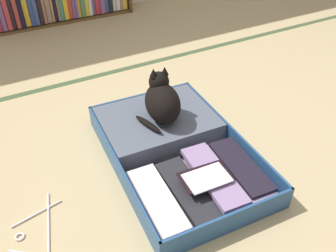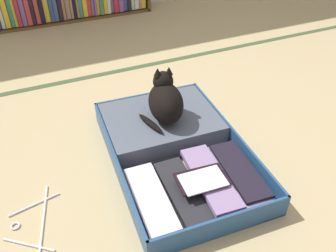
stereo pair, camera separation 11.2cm
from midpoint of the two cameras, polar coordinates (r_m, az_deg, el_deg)
name	(u,v)px [view 2 (the right image)]	position (r m, az deg, el deg)	size (l,w,h in m)	color
ground_plane	(194,166)	(1.82, 5.95, -6.54)	(10.00, 10.00, 0.00)	tan
tatami_border	(126,69)	(2.65, -5.58, 9.01)	(4.80, 0.05, 0.00)	#3C5031
open_suitcase	(173,145)	(1.86, 2.51, -3.12)	(0.69, 1.02, 0.12)	navy
black_cat	(165,101)	(1.87, 1.23, 4.05)	(0.26, 0.29, 0.28)	black
clothes_hanger	(34,223)	(1.66, -18.88, -14.64)	(0.26, 0.41, 0.01)	silver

